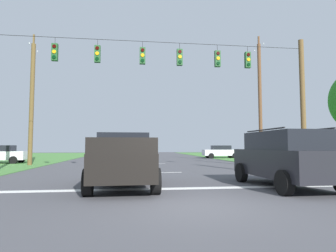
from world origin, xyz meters
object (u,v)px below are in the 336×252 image
distant_car_oncoming (221,152)px  utility_pole_near_left (32,102)px  suv_black (285,157)px  pickup_truck (123,160)px  utility_pole_mid_right (260,101)px  overhead_signal_span (158,90)px

distant_car_oncoming → utility_pole_near_left: 21.52m
suv_black → distant_car_oncoming: size_ratio=1.11×
pickup_truck → utility_pole_near_left: size_ratio=0.54×
pickup_truck → distant_car_oncoming: 25.27m
utility_pole_near_left → suv_black: bearing=-45.3°
pickup_truck → utility_pole_near_left: (-7.27, 12.15, 3.85)m
suv_black → distant_car_oncoming: (5.27, 23.77, -0.27)m
distant_car_oncoming → suv_black: bearing=-102.5°
pickup_truck → utility_pole_mid_right: (10.86, 11.64, 4.21)m
distant_car_oncoming → utility_pole_mid_right: (-0.16, -11.10, 4.39)m
suv_black → distant_car_oncoming: 24.35m
overhead_signal_span → pickup_truck: size_ratio=3.30×
overhead_signal_span → suv_black: bearing=-58.3°
overhead_signal_span → utility_pole_mid_right: utility_pole_mid_right is taller
utility_pole_mid_right → overhead_signal_span: bearing=-145.3°
pickup_truck → utility_pole_near_left: 14.67m
overhead_signal_span → utility_pole_mid_right: bearing=34.7°
utility_pole_near_left → pickup_truck: bearing=-59.1°
distant_car_oncoming → utility_pole_mid_right: 11.94m
pickup_truck → distant_car_oncoming: size_ratio=1.25×
suv_black → distant_car_oncoming: suv_black is taller
suv_black → overhead_signal_span: bearing=121.7°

